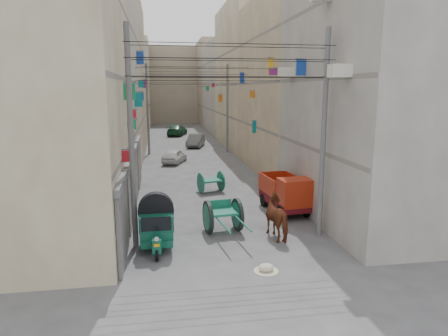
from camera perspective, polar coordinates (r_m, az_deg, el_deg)
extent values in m
plane|color=#464648|center=(10.52, 7.16, -22.14)|extent=(140.00, 140.00, 0.00)
cube|color=beige|center=(17.30, -28.08, 12.33)|extent=(8.00, 10.00, 13.00)
cube|color=slate|center=(16.68, -14.33, 1.97)|extent=(0.25, 9.80, 0.18)
cube|color=slate|center=(16.49, -14.84, 12.32)|extent=(0.25, 9.80, 0.18)
cube|color=#A89C90|center=(27.95, -20.72, 10.94)|extent=(8.00, 12.00, 12.00)
cube|color=slate|center=(27.58, -12.36, 5.57)|extent=(0.25, 11.76, 0.18)
cube|color=slate|center=(27.46, -12.63, 11.81)|extent=(0.25, 11.76, 0.18)
cube|color=slate|center=(27.67, -12.91, 18.02)|extent=(0.25, 11.76, 0.18)
cube|color=tan|center=(40.80, -17.19, 12.41)|extent=(8.00, 14.00, 14.00)
cube|color=slate|center=(40.53, -11.40, 7.31)|extent=(0.25, 13.72, 0.18)
cube|color=slate|center=(40.45, -11.57, 11.55)|extent=(0.25, 13.72, 0.18)
cube|color=slate|center=(40.59, -11.74, 15.79)|extent=(0.25, 13.72, 0.18)
cube|color=#ABA5A0|center=(54.68, -15.12, 10.92)|extent=(8.00, 14.00, 11.80)
cube|color=slate|center=(54.50, -10.88, 8.26)|extent=(0.25, 13.72, 0.18)
cube|color=slate|center=(54.44, -10.99, 11.41)|extent=(0.25, 13.72, 0.18)
cube|color=slate|center=(54.55, -11.11, 14.56)|extent=(0.25, 13.72, 0.18)
cube|color=tan|center=(67.64, -14.04, 11.66)|extent=(8.00, 12.00, 13.50)
cube|color=slate|center=(67.48, -10.58, 8.79)|extent=(0.25, 11.76, 0.18)
cube|color=slate|center=(67.43, -10.67, 11.34)|extent=(0.25, 11.76, 0.18)
cube|color=slate|center=(67.52, -10.77, 13.88)|extent=(0.25, 11.76, 0.18)
cube|color=#ABA5A0|center=(19.55, 24.24, 12.36)|extent=(8.00, 10.00, 13.00)
cube|color=slate|center=(17.92, 12.94, 2.65)|extent=(0.25, 9.80, 0.18)
cube|color=slate|center=(17.74, 13.37, 12.28)|extent=(0.25, 9.80, 0.18)
cube|color=slate|center=(18.06, 13.83, 21.82)|extent=(0.25, 9.80, 0.18)
cube|color=tan|center=(29.39, 12.20, 11.37)|extent=(8.00, 12.00, 12.00)
cube|color=slate|center=(28.34, 4.59, 5.93)|extent=(0.25, 11.76, 0.18)
cube|color=slate|center=(28.23, 4.69, 12.01)|extent=(0.25, 11.76, 0.18)
cube|color=slate|center=(28.43, 4.79, 18.06)|extent=(0.25, 11.76, 0.18)
cube|color=beige|center=(41.80, 5.66, 12.80)|extent=(8.00, 14.00, 14.00)
cube|color=slate|center=(41.05, 0.27, 7.57)|extent=(0.25, 13.72, 0.18)
cube|color=slate|center=(40.97, 0.27, 11.77)|extent=(0.25, 13.72, 0.18)
cube|color=slate|center=(41.11, 0.27, 15.95)|extent=(0.25, 13.72, 0.18)
cube|color=#A89C90|center=(55.44, 1.89, 11.29)|extent=(8.00, 14.00, 11.80)
cube|color=slate|center=(54.89, -2.15, 8.47)|extent=(0.25, 13.72, 0.18)
cube|color=slate|center=(54.83, -2.18, 11.60)|extent=(0.25, 13.72, 0.18)
cube|color=slate|center=(54.94, -2.20, 14.73)|extent=(0.25, 13.72, 0.18)
cube|color=tan|center=(68.25, -0.24, 11.98)|extent=(8.00, 12.00, 13.50)
cube|color=slate|center=(67.80, -3.52, 8.97)|extent=(0.25, 11.76, 0.18)
cube|color=slate|center=(67.75, -3.55, 11.50)|extent=(0.25, 11.76, 0.18)
cube|color=slate|center=(67.84, -3.58, 14.04)|extent=(0.25, 11.76, 0.18)
cube|color=tan|center=(74.46, -7.32, 11.63)|extent=(22.00, 10.00, 13.00)
cube|color=#48484D|center=(14.01, -14.26, -7.77)|extent=(0.12, 3.00, 2.60)
cube|color=#5B5A5D|center=(13.62, -14.46, -1.98)|extent=(0.18, 3.20, 0.25)
cube|color=#48484D|center=(17.54, -13.24, -3.88)|extent=(0.12, 3.00, 2.60)
cube|color=#5B5A5D|center=(17.23, -13.38, 0.78)|extent=(0.18, 3.20, 0.25)
cube|color=#48484D|center=(21.13, -12.57, -1.30)|extent=(0.12, 3.00, 2.60)
cube|color=#5B5A5D|center=(20.88, -12.68, 2.59)|extent=(0.18, 3.20, 0.25)
cube|color=#48484D|center=(24.86, -12.08, 0.56)|extent=(0.12, 3.00, 2.60)
cube|color=#5B5A5D|center=(24.64, -12.17, 3.88)|extent=(0.18, 3.20, 0.25)
cube|color=silver|center=(43.17, -0.65, 11.44)|extent=(0.38, 0.08, 0.41)
cube|color=#C56D17|center=(50.09, -10.73, 8.51)|extent=(0.27, 0.08, 0.71)
cube|color=red|center=(15.08, -13.58, 1.65)|extent=(0.44, 0.08, 0.42)
cube|color=#0B767D|center=(24.25, -12.13, 9.52)|extent=(0.45, 0.08, 0.84)
cube|color=#167D48|center=(53.67, -2.38, 11.31)|extent=(0.41, 0.08, 0.59)
cube|color=#167D48|center=(18.28, -13.04, 6.10)|extent=(0.38, 0.08, 0.44)
cube|color=#C56D17|center=(42.45, -0.53, 9.93)|extent=(0.43, 0.08, 0.72)
cube|color=red|center=(48.46, -1.55, 11.72)|extent=(0.28, 0.08, 0.44)
cube|color=#163B9B|center=(28.52, -11.91, 15.13)|extent=(0.48, 0.08, 0.84)
cube|color=silver|center=(46.55, -10.82, 8.38)|extent=(0.31, 0.08, 0.44)
cube|color=#C56D17|center=(28.18, 4.06, 10.42)|extent=(0.35, 0.08, 0.45)
cube|color=#163B9B|center=(31.73, 2.58, 12.74)|extent=(0.34, 0.08, 0.79)
cube|color=red|center=(20.51, -12.81, 7.35)|extent=(0.28, 0.08, 0.52)
cube|color=#7B217B|center=(38.06, -11.32, 11.69)|extent=(0.28, 0.08, 0.74)
cube|color=#0B767D|center=(27.81, 4.33, 5.88)|extent=(0.26, 0.08, 0.80)
cube|color=silver|center=(18.93, 10.99, 13.77)|extent=(0.34, 0.08, 0.55)
cube|color=#167D48|center=(17.01, -13.35, 10.57)|extent=(0.47, 0.08, 0.67)
cube|color=#0B767D|center=(29.59, -11.75, 11.65)|extent=(0.40, 0.08, 0.47)
cube|color=#163B9B|center=(30.11, -11.72, 9.94)|extent=(0.32, 0.08, 0.55)
cube|color=#7B217B|center=(23.07, 7.02, 13.47)|extent=(0.47, 0.08, 0.35)
cube|color=yellow|center=(23.91, 6.66, 14.23)|extent=(0.32, 0.08, 0.89)
cube|color=#163B9B|center=(18.84, 10.93, 13.90)|extent=(0.44, 0.08, 0.69)
cube|color=yellow|center=(14.75, -14.72, -0.01)|extent=(0.10, 3.20, 0.80)
cube|color=#C56D17|center=(23.62, -12.70, 4.17)|extent=(0.10, 3.20, 0.80)
cube|color=red|center=(35.55, -11.58, 6.47)|extent=(0.10, 3.20, 0.80)
cube|color=silver|center=(47.52, -11.02, 7.62)|extent=(0.10, 3.20, 0.80)
cube|color=silver|center=(16.11, 15.36, 0.88)|extent=(0.10, 3.20, 0.80)
cube|color=silver|center=(24.50, 6.67, 4.61)|extent=(0.10, 3.20, 0.80)
cube|color=#7B217B|center=(36.14, 1.48, 6.77)|extent=(0.10, 3.20, 0.80)
cube|color=silver|center=(47.96, -1.19, 7.85)|extent=(0.10, 3.20, 0.80)
cube|color=beige|center=(14.81, 16.20, 13.20)|extent=(0.70, 0.55, 0.45)
cube|color=beige|center=(20.41, 8.89, 13.38)|extent=(0.70, 0.55, 0.45)
cylinder|color=#5B5A5D|center=(14.56, -13.11, 3.91)|extent=(0.20, 0.20, 8.00)
cylinder|color=#5B5A5D|center=(15.79, 14.02, 4.42)|extent=(0.20, 0.20, 8.00)
cylinder|color=#5B5A5D|center=(36.47, -10.85, 8.19)|extent=(0.20, 0.20, 8.00)
cylinder|color=#5B5A5D|center=(36.98, 0.49, 8.42)|extent=(0.20, 0.20, 8.00)
cylinder|color=black|center=(14.16, 1.41, 12.93)|extent=(7.40, 0.02, 0.02)
cylinder|color=black|center=(14.19, 1.42, 15.35)|extent=(7.40, 0.02, 0.02)
cylinder|color=black|center=(14.24, 1.43, 17.36)|extent=(7.40, 0.02, 0.02)
cylinder|color=black|center=(15.14, 0.70, 12.81)|extent=(7.40, 0.02, 0.02)
cylinder|color=black|center=(15.17, 0.70, 15.08)|extent=(7.40, 0.02, 0.02)
cylinder|color=black|center=(15.22, 0.71, 16.96)|extent=(7.40, 0.02, 0.02)
cylinder|color=black|center=(20.58, -1.98, 12.37)|extent=(7.40, 0.02, 0.02)
cylinder|color=black|center=(20.60, -1.99, 14.04)|extent=(7.40, 0.02, 0.02)
cylinder|color=black|center=(20.64, -2.00, 15.42)|extent=(7.40, 0.02, 0.02)
cylinder|color=black|center=(28.54, -4.04, 12.01)|extent=(7.40, 0.02, 0.02)
cylinder|color=black|center=(28.55, -4.06, 13.21)|extent=(7.40, 0.02, 0.02)
cylinder|color=black|center=(28.57, -4.08, 14.21)|extent=(7.40, 0.02, 0.02)
cylinder|color=black|center=(36.51, -5.21, 11.80)|extent=(7.40, 0.02, 0.02)
cylinder|color=black|center=(36.52, -5.22, 12.74)|extent=(7.40, 0.02, 0.02)
cylinder|color=black|center=(36.54, -5.24, 13.52)|extent=(7.40, 0.02, 0.02)
cylinder|color=black|center=(14.10, -9.54, -12.00)|extent=(0.11, 0.51, 0.50)
cylinder|color=black|center=(15.71, -11.37, -9.60)|extent=(0.11, 0.51, 0.50)
cylinder|color=black|center=(15.70, -7.70, -9.50)|extent=(0.11, 0.51, 0.50)
cube|color=#0D4A36|center=(15.13, -9.56, -9.64)|extent=(1.13, 1.72, 0.25)
cube|color=#0D4A36|center=(14.04, -9.58, -10.84)|extent=(0.32, 0.41, 0.50)
cylinder|color=silver|center=(13.73, -9.63, -9.94)|extent=(0.16, 0.05, 0.16)
cube|color=#D19C0B|center=(13.79, -9.59, -10.85)|extent=(0.20, 0.03, 0.11)
cube|color=#0D4A36|center=(14.99, -9.62, -7.74)|extent=(1.18, 1.54, 0.86)
cube|color=black|center=(14.18, -9.66, -7.89)|extent=(1.04, 0.06, 0.50)
cube|color=black|center=(14.99, -11.93, -7.47)|extent=(0.04, 1.08, 0.59)
cube|color=black|center=(14.97, -7.34, -7.34)|extent=(0.04, 1.08, 0.59)
cube|color=silver|center=(14.39, -9.57, -10.48)|extent=(1.13, 0.05, 0.05)
cylinder|color=black|center=(16.31, -2.30, -7.02)|extent=(0.32, 1.36, 1.35)
cylinder|color=#16634C|center=(16.31, -2.30, -7.02)|extent=(0.30, 1.07, 1.06)
cylinder|color=#5B5A5D|center=(16.31, -2.30, -7.02)|extent=(0.23, 0.20, 0.17)
cylinder|color=black|center=(16.64, 1.92, -6.64)|extent=(0.32, 1.36, 1.35)
cylinder|color=#16634C|center=(16.64, 1.92, -6.64)|extent=(0.30, 1.07, 1.06)
cylinder|color=#5B5A5D|center=(16.64, 1.92, -6.64)|extent=(0.23, 0.20, 0.17)
cylinder|color=#5B5A5D|center=(16.46, -0.17, -6.84)|extent=(1.30, 0.24, 0.08)
cube|color=#16634C|center=(16.41, -0.17, -6.26)|extent=(1.14, 1.19, 0.10)
cube|color=#16634C|center=(16.79, -0.63, -5.09)|extent=(1.02, 0.21, 0.34)
cylinder|color=#16634C|center=(15.23, -0.28, -7.96)|extent=(0.35, 2.21, 0.07)
cylinder|color=#16634C|center=(15.45, 2.50, -7.69)|extent=(0.35, 2.21, 0.07)
cylinder|color=black|center=(18.21, 8.12, -6.33)|extent=(0.24, 0.67, 0.65)
cylinder|color=black|center=(20.14, 5.70, -4.56)|extent=(0.24, 0.67, 0.65)
cylinder|color=black|center=(18.73, 11.75, -5.95)|extent=(0.24, 0.67, 0.65)
cylinder|color=black|center=(20.61, 9.05, -4.28)|extent=(0.24, 0.67, 0.65)
cube|color=#530B12|center=(19.35, 8.63, -4.63)|extent=(1.75, 3.38, 0.35)
cube|color=#9C230E|center=(18.17, 10.12, -3.45)|extent=(1.53, 1.18, 1.23)
cube|color=black|center=(17.74, 10.77, -3.50)|extent=(1.28, 0.19, 0.54)
cube|color=#530B12|center=(19.76, 8.03, -3.47)|extent=(1.69, 2.31, 0.12)
cube|color=#9C230E|center=(19.39, 6.10, -2.42)|extent=(0.28, 2.16, 0.84)
cube|color=#9C230E|center=(19.94, 9.97, -2.14)|extent=(0.28, 2.16, 0.84)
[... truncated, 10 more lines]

